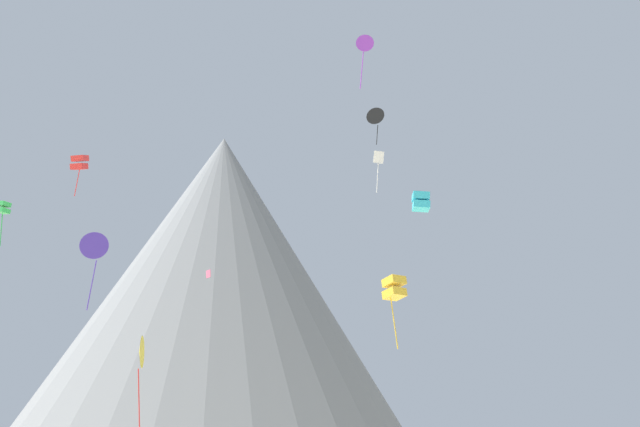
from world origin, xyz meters
name	(u,v)px	position (x,y,z in m)	size (l,w,h in m)	color
rock_massif	(234,315)	(-11.23, 84.69, 23.66)	(89.42, 89.42, 52.54)	slate
kite_black_high	(375,117)	(8.05, 48.04, 40.10)	(2.11, 1.02, 4.53)	black
kite_green_mid	(3,208)	(-24.08, 28.23, 22.95)	(1.14, 1.12, 3.83)	green
kite_indigo_mid	(94,247)	(-14.98, 23.62, 18.49)	(2.16, 0.87, 5.88)	#5138B2
kite_rainbow_mid	(208,274)	(-11.10, 54.88, 23.46)	(0.66, 0.58, 0.96)	#E5668C
kite_gold_mid	(394,288)	(6.92, 20.99, 14.83)	(1.77, 1.79, 5.02)	gold
kite_violet_high	(364,45)	(5.49, 25.40, 36.35)	(1.53, 0.51, 4.89)	purple
kite_yellow_low	(140,353)	(-10.83, 22.85, 10.60)	(0.57, 2.31, 6.49)	yellow
kite_cyan_mid	(420,202)	(9.93, 27.55, 23.30)	(1.38, 1.34, 1.45)	#33BCDB
kite_white_high	(378,161)	(7.97, 44.67, 33.40)	(1.21, 0.41, 4.65)	white
kite_red_high	(79,163)	(-23.48, 43.75, 32.89)	(1.64, 1.74, 4.71)	red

